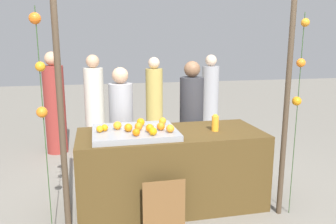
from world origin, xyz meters
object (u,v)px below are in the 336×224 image
Objects in this scene: stall_counter at (171,168)px; vendor_right at (191,124)px; juice_bottle at (215,123)px; vendor_left at (122,130)px; chalkboard_sign at (164,207)px; orange_1 at (153,131)px; orange_0 at (117,126)px.

vendor_right is (0.47, 0.77, 0.32)m from stall_counter.
juice_bottle is 0.85m from vendor_right.
vendor_left is 0.96m from vendor_right.
vendor_left is at bearing 102.57° from chalkboard_sign.
orange_1 is at bearing 101.14° from chalkboard_sign.
juice_bottle reaches higher than orange_0.
vendor_left reaches higher than chalkboard_sign.
orange_0 is at bearing 137.67° from orange_1.
juice_bottle is at bearing 36.27° from chalkboard_sign.
orange_0 is 0.99m from chalkboard_sign.
juice_bottle is 0.12× the size of vendor_right.
stall_counter is 3.74× the size of chalkboard_sign.
stall_counter is 10.84× the size of juice_bottle.
orange_0 is 0.16× the size of chalkboard_sign.
vendor_left is at bearing -178.23° from vendor_right.
orange_0 reaches higher than orange_1.
vendor_left is (-0.29, 1.31, 0.45)m from chalkboard_sign.
orange_1 is (-0.25, -0.29, 0.53)m from stall_counter.
vendor_right is (0.67, 1.34, 0.48)m from chalkboard_sign.
orange_1 is 0.43× the size of juice_bottle.
chalkboard_sign is (-0.20, -0.57, -0.17)m from stall_counter.
chalkboard_sign is at bearing -143.73° from juice_bottle.
stall_counter is 1.29× the size of vendor_right.
orange_1 reaches higher than chalkboard_sign.
vendor_left is (0.10, 0.73, -0.25)m from orange_0.
stall_counter is 22.87× the size of orange_0.
stall_counter is 0.95m from vendor_right.
juice_bottle is 1.11m from chalkboard_sign.
vendor_right reaches higher than orange_0.
vendor_right is (0.72, 1.06, -0.21)m from orange_1.
juice_bottle is at bearing -3.33° from orange_0.
stall_counter is 0.93m from vendor_left.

